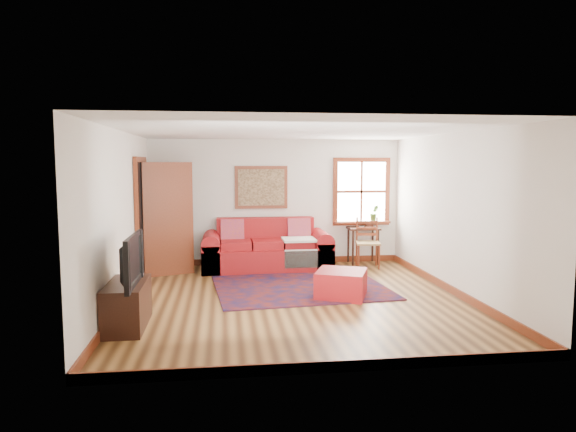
{
  "coord_description": "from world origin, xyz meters",
  "views": [
    {
      "loc": [
        -1.04,
        -7.47,
        2.05
      ],
      "look_at": [
        -0.03,
        0.6,
        1.19
      ],
      "focal_mm": 32.0,
      "sensor_mm": 36.0,
      "label": 1
    }
  ],
  "objects": [
    {
      "name": "framed_artwork",
      "position": [
        -0.3,
        2.71,
        1.55
      ],
      "size": [
        1.05,
        0.07,
        0.85
      ],
      "color": "maroon",
      "rests_on": "ground"
    },
    {
      "name": "window",
      "position": [
        1.78,
        2.7,
        1.31
      ],
      "size": [
        1.18,
        0.2,
        1.38
      ],
      "color": "white",
      "rests_on": "ground"
    },
    {
      "name": "candle_hurricane",
      "position": [
        -2.2,
        -0.64,
        0.65
      ],
      "size": [
        0.12,
        0.12,
        0.18
      ],
      "color": "silver",
      "rests_on": "media_cabinet"
    },
    {
      "name": "red_ottoman",
      "position": [
        0.72,
        0.02,
        0.2
      ],
      "size": [
        0.93,
        0.93,
        0.41
      ],
      "primitive_type": "cube",
      "rotation": [
        0.0,
        0.0,
        -0.38
      ],
      "color": "maroon",
      "rests_on": "ground"
    },
    {
      "name": "red_leather_sofa",
      "position": [
        -0.23,
        2.28,
        0.32
      ],
      "size": [
        2.46,
        1.01,
        0.96
      ],
      "color": "maroon",
      "rests_on": "ground"
    },
    {
      "name": "room_envelope",
      "position": [
        0.0,
        0.02,
        1.65
      ],
      "size": [
        5.04,
        5.54,
        2.52
      ],
      "color": "silver",
      "rests_on": "ground"
    },
    {
      "name": "persian_rug",
      "position": [
        0.19,
        0.66,
        0.01
      ],
      "size": [
        2.92,
        2.42,
        0.02
      ],
      "primitive_type": "cube",
      "rotation": [
        0.0,
        0.0,
        0.09
      ],
      "color": "#57130C",
      "rests_on": "ground"
    },
    {
      "name": "television",
      "position": [
        -2.23,
        -1.21,
        0.87
      ],
      "size": [
        0.14,
        1.07,
        0.62
      ],
      "primitive_type": "imported",
      "rotation": [
        0.0,
        0.0,
        1.57
      ],
      "color": "black",
      "rests_on": "media_cabinet"
    },
    {
      "name": "ladder_back_chair",
      "position": [
        1.74,
        2.18,
        0.52
      ],
      "size": [
        0.51,
        0.49,
        0.97
      ],
      "color": "tan",
      "rests_on": "ground"
    },
    {
      "name": "ground",
      "position": [
        0.0,
        0.0,
        0.0
      ],
      "size": [
        5.5,
        5.5,
        0.0
      ],
      "primitive_type": "plane",
      "color": "#482A13",
      "rests_on": "ground"
    },
    {
      "name": "doorway",
      "position": [
        -2.21,
        1.78,
        1.07
      ],
      "size": [
        0.89,
        1.08,
        2.14
      ],
      "color": "black",
      "rests_on": "ground"
    },
    {
      "name": "media_cabinet",
      "position": [
        -2.25,
        -1.05,
        0.28
      ],
      "size": [
        0.46,
        1.03,
        0.56
      ],
      "primitive_type": "cube",
      "color": "#321910",
      "rests_on": "ground"
    },
    {
      "name": "side_table",
      "position": [
        1.75,
        2.53,
        0.61
      ],
      "size": [
        0.62,
        0.46,
        0.74
      ],
      "color": "#321910",
      "rests_on": "ground"
    }
  ]
}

